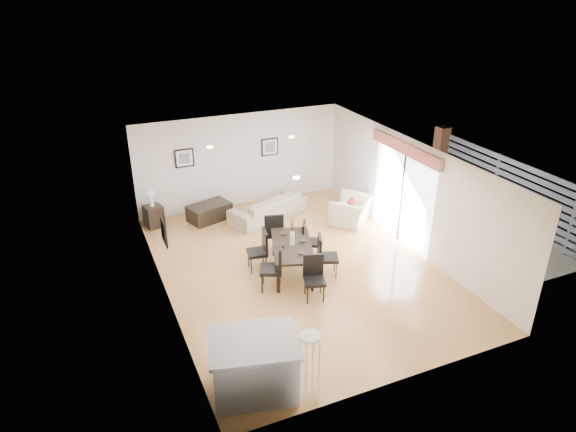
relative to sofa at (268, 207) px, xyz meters
name	(u,v)px	position (x,y,z in m)	size (l,w,h in m)	color
ground	(298,268)	(-0.36, -2.78, -0.33)	(8.00, 8.00, 0.00)	#B5814A
wall_back	(240,160)	(-0.36, 1.22, 1.02)	(6.00, 0.04, 2.70)	silver
wall_front	(404,315)	(-0.36, -6.78, 1.02)	(6.00, 0.04, 2.70)	silver
wall_left	(162,241)	(-3.36, -2.78, 1.02)	(0.04, 8.00, 2.70)	silver
wall_right	(411,194)	(2.64, -2.78, 1.02)	(0.04, 8.00, 2.70)	silver
ceiling	(299,157)	(-0.36, -2.78, 2.37)	(6.00, 8.00, 0.02)	white
sofa	(268,207)	(0.00, 0.00, 0.00)	(2.24, 0.87, 0.65)	gray
armchair	(352,210)	(1.98, -1.17, 0.04)	(1.12, 0.98, 0.73)	silver
courtyard_plant_a	(485,216)	(5.17, -2.79, -0.03)	(0.53, 0.46, 0.59)	#3D632A
courtyard_plant_b	(458,192)	(5.54, -1.26, 0.03)	(0.40, 0.40, 0.72)	#3D632A
dining_table	(292,247)	(-0.55, -2.90, 0.32)	(1.36, 1.90, 0.72)	black
dining_chair_wnear	(275,265)	(-1.15, -3.36, 0.26)	(0.62, 0.62, 1.05)	black
dining_chair_wfar	(261,248)	(-1.15, -2.48, 0.22)	(0.50, 0.50, 0.98)	black
dining_chair_enear	(324,254)	(0.06, -3.30, 0.23)	(0.57, 0.57, 0.99)	black
dining_chair_efar	(308,238)	(0.07, -2.43, 0.18)	(0.56, 0.56, 0.92)	black
dining_chair_head	(314,274)	(-0.53, -3.96, 0.21)	(0.53, 0.53, 0.96)	black
dining_chair_foot	(274,230)	(-0.57, -1.84, 0.25)	(0.57, 0.57, 1.03)	black
vase	(292,234)	(-0.55, -2.90, 0.65)	(0.83, 1.27, 0.65)	white
coffee_table	(209,212)	(-1.53, 0.55, -0.10)	(1.13, 0.68, 0.45)	black
side_table	(154,216)	(-3.01, 0.73, -0.03)	(0.44, 0.44, 0.59)	black
table_lamp	(151,197)	(-3.01, 0.73, 0.53)	(0.22, 0.22, 0.41)	white
cushion	(351,205)	(1.88, -1.28, 0.25)	(0.32, 0.10, 0.32)	maroon
kitchen_island	(254,365)	(-2.59, -6.01, 0.18)	(1.64, 1.40, 1.00)	silver
bar_stool	(310,341)	(-1.60, -6.01, 0.36)	(0.36, 0.36, 0.80)	white
framed_print_back_left	(184,158)	(-1.96, 1.19, 1.32)	(0.52, 0.04, 0.52)	black
framed_print_back_right	(270,147)	(0.54, 1.19, 1.32)	(0.52, 0.04, 0.52)	black
framed_print_left_wall	(164,231)	(-3.33, -2.98, 1.32)	(0.04, 0.52, 0.52)	black
sliding_door	(403,178)	(2.60, -2.48, 1.34)	(0.12, 2.70, 2.57)	white
courtyard	(484,180)	(5.81, -1.91, 0.60)	(6.00, 6.00, 2.00)	gray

